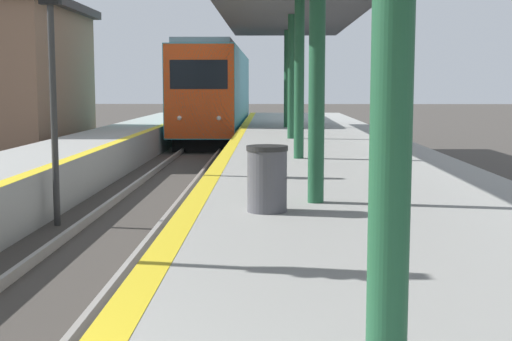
{
  "coord_description": "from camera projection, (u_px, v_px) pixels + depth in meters",
  "views": [
    {
      "loc": [
        2.67,
        -1.87,
        2.56
      ],
      "look_at": [
        2.33,
        14.77,
        0.58
      ],
      "focal_mm": 50.0,
      "sensor_mm": 36.0,
      "label": 1
    }
  ],
  "objects": [
    {
      "name": "train",
      "position": [
        216.0,
        93.0,
        34.77
      ],
      "size": [
        2.69,
        16.87,
        4.39
      ],
      "color": "black",
      "rests_on": "ground"
    },
    {
      "name": "signal_mid",
      "position": [
        51.0,
        38.0,
        12.71
      ],
      "size": [
        0.36,
        0.31,
        4.89
      ],
      "color": "#2D2D2D",
      "rests_on": "ground"
    },
    {
      "name": "trash_bin",
      "position": [
        267.0,
        179.0,
        8.85
      ],
      "size": [
        0.52,
        0.52,
        0.82
      ],
      "color": "#4C4C51",
      "rests_on": "platform_right"
    }
  ]
}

